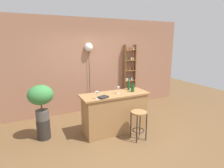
{
  "coord_description": "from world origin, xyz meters",
  "views": [
    {
      "loc": [
        -1.83,
        -3.37,
        2.13
      ],
      "look_at": [
        0.05,
        0.55,
        1.11
      ],
      "focal_mm": 29.39,
      "sensor_mm": 36.0,
      "label": 1
    }
  ],
  "objects_px": {
    "potted_plant": "(41,98)",
    "bottle_wine_red": "(129,85)",
    "wine_glass_center": "(97,94)",
    "plant_stool": "(44,129)",
    "bottle_sauce_amber": "(133,88)",
    "wine_glass_left": "(118,89)",
    "bar_stool": "(139,119)",
    "cookbook": "(103,97)",
    "pendant_globe_light": "(89,48)",
    "spice_shelf": "(129,76)"
  },
  "relations": [
    {
      "from": "potted_plant",
      "to": "bottle_wine_red",
      "type": "relative_size",
      "value": 2.46
    },
    {
      "from": "wine_glass_center",
      "to": "plant_stool",
      "type": "bearing_deg",
      "value": 152.85
    },
    {
      "from": "potted_plant",
      "to": "bottle_wine_red",
      "type": "bearing_deg",
      "value": -5.38
    },
    {
      "from": "bottle_sauce_amber",
      "to": "wine_glass_left",
      "type": "height_order",
      "value": "bottle_sauce_amber"
    },
    {
      "from": "wine_glass_center",
      "to": "bar_stool",
      "type": "bearing_deg",
      "value": -25.29
    },
    {
      "from": "potted_plant",
      "to": "wine_glass_left",
      "type": "distance_m",
      "value": 1.71
    },
    {
      "from": "cookbook",
      "to": "bottle_wine_red",
      "type": "bearing_deg",
      "value": 1.73
    },
    {
      "from": "bar_stool",
      "to": "plant_stool",
      "type": "relative_size",
      "value": 1.43
    },
    {
      "from": "potted_plant",
      "to": "pendant_globe_light",
      "type": "bearing_deg",
      "value": 38.36
    },
    {
      "from": "bar_stool",
      "to": "wine_glass_left",
      "type": "xyz_separation_m",
      "value": [
        -0.22,
        0.55,
        0.57
      ]
    },
    {
      "from": "bar_stool",
      "to": "cookbook",
      "type": "height_order",
      "value": "cookbook"
    },
    {
      "from": "bottle_wine_red",
      "to": "bar_stool",
      "type": "bearing_deg",
      "value": -103.02
    },
    {
      "from": "potted_plant",
      "to": "cookbook",
      "type": "relative_size",
      "value": 3.69
    },
    {
      "from": "spice_shelf",
      "to": "bottle_wine_red",
      "type": "xyz_separation_m",
      "value": [
        -0.82,
        -1.34,
        0.06
      ]
    },
    {
      "from": "plant_stool",
      "to": "bottle_sauce_amber",
      "type": "xyz_separation_m",
      "value": [
        2.05,
        -0.39,
        0.8
      ]
    },
    {
      "from": "wine_glass_center",
      "to": "cookbook",
      "type": "distance_m",
      "value": 0.17
    },
    {
      "from": "plant_stool",
      "to": "cookbook",
      "type": "xyz_separation_m",
      "value": [
        1.22,
        -0.54,
        0.73
      ]
    },
    {
      "from": "pendant_globe_light",
      "to": "potted_plant",
      "type": "bearing_deg",
      "value": -141.64
    },
    {
      "from": "wine_glass_center",
      "to": "cookbook",
      "type": "relative_size",
      "value": 0.78
    },
    {
      "from": "bar_stool",
      "to": "pendant_globe_light",
      "type": "xyz_separation_m",
      "value": [
        -0.39,
        2.12,
        1.46
      ]
    },
    {
      "from": "bottle_sauce_amber",
      "to": "wine_glass_left",
      "type": "distance_m",
      "value": 0.39
    },
    {
      "from": "plant_stool",
      "to": "spice_shelf",
      "type": "bearing_deg",
      "value": 21.7
    },
    {
      "from": "potted_plant",
      "to": "pendant_globe_light",
      "type": "relative_size",
      "value": 0.37
    },
    {
      "from": "spice_shelf",
      "to": "plant_stool",
      "type": "distance_m",
      "value": 3.19
    },
    {
      "from": "plant_stool",
      "to": "cookbook",
      "type": "height_order",
      "value": "cookbook"
    },
    {
      "from": "plant_stool",
      "to": "pendant_globe_light",
      "type": "bearing_deg",
      "value": 38.36
    },
    {
      "from": "spice_shelf",
      "to": "cookbook",
      "type": "distance_m",
      "value": 2.37
    },
    {
      "from": "cookbook",
      "to": "bar_stool",
      "type": "bearing_deg",
      "value": -51.13
    },
    {
      "from": "spice_shelf",
      "to": "bottle_sauce_amber",
      "type": "relative_size",
      "value": 8.12
    },
    {
      "from": "wine_glass_center",
      "to": "spice_shelf",
      "type": "bearing_deg",
      "value": 43.23
    },
    {
      "from": "bar_stool",
      "to": "cookbook",
      "type": "relative_size",
      "value": 3.09
    },
    {
      "from": "wine_glass_center",
      "to": "wine_glass_left",
      "type": "bearing_deg",
      "value": 15.51
    },
    {
      "from": "pendant_globe_light",
      "to": "cookbook",
      "type": "bearing_deg",
      "value": -99.24
    },
    {
      "from": "plant_stool",
      "to": "wine_glass_left",
      "type": "height_order",
      "value": "wine_glass_left"
    },
    {
      "from": "bottle_sauce_amber",
      "to": "wine_glass_center",
      "type": "bearing_deg",
      "value": -170.49
    },
    {
      "from": "wine_glass_center",
      "to": "potted_plant",
      "type": "bearing_deg",
      "value": 152.85
    },
    {
      "from": "pendant_globe_light",
      "to": "wine_glass_center",
      "type": "bearing_deg",
      "value": -103.69
    },
    {
      "from": "bar_stool",
      "to": "bottle_sauce_amber",
      "type": "relative_size",
      "value": 2.6
    },
    {
      "from": "bottle_sauce_amber",
      "to": "bottle_wine_red",
      "type": "xyz_separation_m",
      "value": [
        0.0,
        0.19,
        0.03
      ]
    },
    {
      "from": "wine_glass_left",
      "to": "cookbook",
      "type": "bearing_deg",
      "value": -160.94
    },
    {
      "from": "potted_plant",
      "to": "plant_stool",
      "type": "bearing_deg",
      "value": 180.0
    },
    {
      "from": "spice_shelf",
      "to": "cookbook",
      "type": "bearing_deg",
      "value": -134.58
    },
    {
      "from": "pendant_globe_light",
      "to": "bottle_wine_red",
      "type": "bearing_deg",
      "value": -67.9
    },
    {
      "from": "plant_stool",
      "to": "wine_glass_center",
      "type": "distance_m",
      "value": 1.46
    },
    {
      "from": "potted_plant",
      "to": "bottle_wine_red",
      "type": "xyz_separation_m",
      "value": [
        2.06,
        -0.19,
        0.1
      ]
    },
    {
      "from": "potted_plant",
      "to": "pendant_globe_light",
      "type": "distance_m",
      "value": 2.15
    },
    {
      "from": "pendant_globe_light",
      "to": "plant_stool",
      "type": "bearing_deg",
      "value": -141.64
    },
    {
      "from": "spice_shelf",
      "to": "potted_plant",
      "type": "bearing_deg",
      "value": -158.3
    },
    {
      "from": "potted_plant",
      "to": "cookbook",
      "type": "height_order",
      "value": "potted_plant"
    },
    {
      "from": "wine_glass_left",
      "to": "pendant_globe_light",
      "type": "relative_size",
      "value": 0.08
    }
  ]
}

